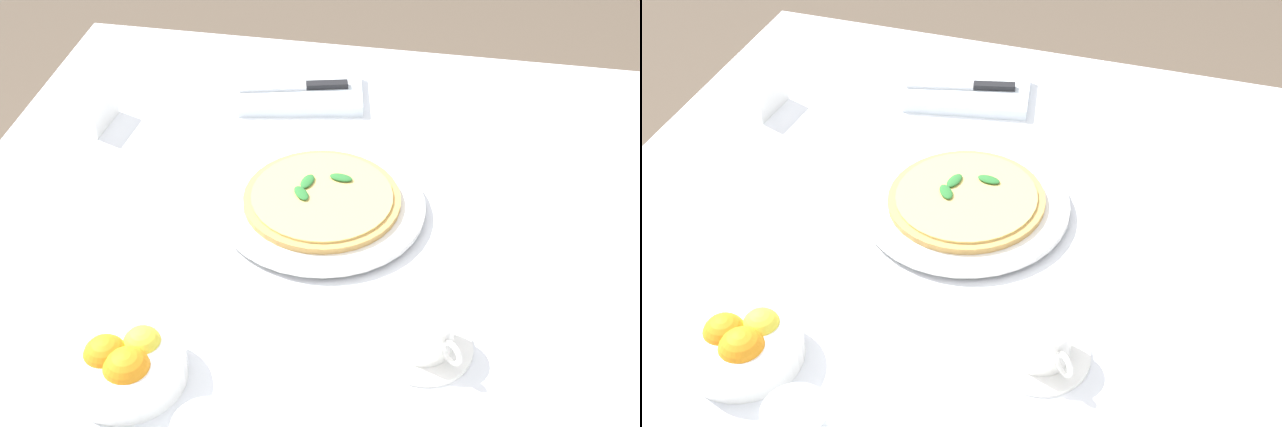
{
  "view_description": "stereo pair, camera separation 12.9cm",
  "coord_description": "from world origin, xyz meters",
  "views": [
    {
      "loc": [
        -0.18,
        0.95,
        1.59
      ],
      "look_at": [
        0.0,
        -0.03,
        0.75
      ],
      "focal_mm": 49.22,
      "sensor_mm": 36.0,
      "label": 1
    },
    {
      "loc": [
        -0.3,
        0.92,
        1.59
      ],
      "look_at": [
        0.0,
        -0.03,
        0.75
      ],
      "focal_mm": 49.22,
      "sensor_mm": 36.0,
      "label": 2
    }
  ],
  "objects": [
    {
      "name": "dinner_knife",
      "position": [
        0.1,
        -0.37,
        0.76
      ],
      "size": [
        0.19,
        0.07,
        0.01
      ],
      "rotation": [
        0.0,
        0.0,
        0.24
      ],
      "color": "silver",
      "rests_on": "napkin_folded"
    },
    {
      "name": "coffee_cup_near_left",
      "position": [
        -0.17,
        0.19,
        0.76
      ],
      "size": [
        0.13,
        0.13,
        0.06
      ],
      "color": "white",
      "rests_on": "dining_table"
    },
    {
      "name": "dining_table",
      "position": [
        0.0,
        0.0,
        0.61
      ],
      "size": [
        1.15,
        1.15,
        0.73
      ],
      "color": "white",
      "rests_on": "ground_plane"
    },
    {
      "name": "pizza",
      "position": [
        0.01,
        -0.06,
        0.76
      ],
      "size": [
        0.24,
        0.24,
        0.02
      ],
      "color": "tan",
      "rests_on": "pizza_plate"
    },
    {
      "name": "napkin_folded",
      "position": [
        0.1,
        -0.37,
        0.74
      ],
      "size": [
        0.24,
        0.17,
        0.02
      ],
      "rotation": [
        0.0,
        0.0,
        0.18
      ],
      "color": "white",
      "rests_on": "dining_table"
    },
    {
      "name": "pizza_plate",
      "position": [
        0.01,
        -0.06,
        0.74
      ],
      "size": [
        0.31,
        0.31,
        0.02
      ],
      "color": "white",
      "rests_on": "dining_table"
    },
    {
      "name": "citrus_bowl",
      "position": [
        0.18,
        0.3,
        0.76
      ],
      "size": [
        0.15,
        0.15,
        0.07
      ],
      "color": "white",
      "rests_on": "dining_table"
    },
    {
      "name": "menu_card",
      "position": [
        0.41,
        -0.22,
        0.76
      ],
      "size": [
        0.01,
        0.09,
        0.06
      ],
      "rotation": [
        0.0,
        0.0,
        4.64
      ],
      "color": "white",
      "rests_on": "dining_table"
    }
  ]
}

